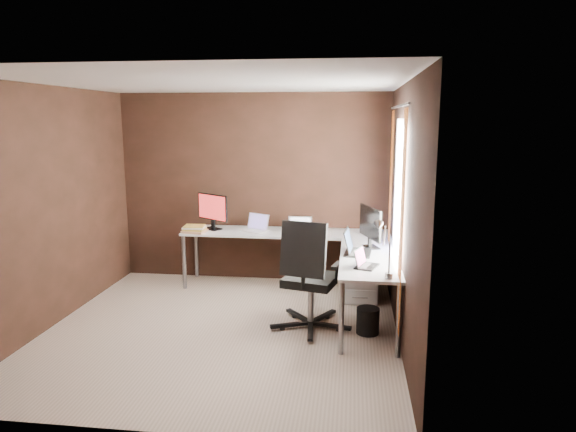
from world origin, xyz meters
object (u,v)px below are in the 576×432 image
Objects in this scene: laptop_silver at (300,229)px; laptop_white at (256,227)px; laptop_black_big at (354,248)px; monitor_left at (213,210)px; desk_lamp at (382,242)px; monitor_right at (370,225)px; book_stack at (195,229)px; office_chair at (309,297)px; laptop_black_small at (364,263)px; drawer_pedestal at (360,274)px; wastebasket at (368,321)px.

laptop_white is at bearing 171.98° from laptop_silver.
monitor_left is at bearing 66.59° from laptop_black_big.
laptop_black_big is 0.80× the size of desk_lamp.
monitor_right is at bearing 74.87° from desk_lamp.
monitor_right reaches higher than laptop_white.
monitor_left is 1.49× the size of book_stack.
monitor_right is (2.02, -0.76, 0.00)m from monitor_left.
office_chair is (1.40, -1.39, -0.65)m from monitor_left.
laptop_white is 1.27× the size of laptop_black_small.
desk_lamp is (0.16, -1.44, 0.76)m from drawer_pedestal.
monitor_left is (-1.93, 0.39, 0.69)m from drawer_pedestal.
drawer_pedestal is 1.47m from laptop_white.
laptop_black_small reaches higher than drawer_pedestal.
desk_lamp is (0.07, -1.07, 0.06)m from monitor_right.
wastebasket is (0.15, -0.42, -0.65)m from laptop_black_big.
laptop_black_big is 0.88m from desk_lamp.
desk_lamp is at bearing -18.22° from office_chair.
laptop_black_small is 0.65m from wastebasket.
desk_lamp reaches higher than office_chair.
monitor_right is at bearing 1.29° from laptop_white.
laptop_white reaches higher than laptop_silver.
monitor_left is 2.12m from laptop_black_big.
laptop_black_small is 1.00× the size of book_stack.
drawer_pedestal is 2.17m from book_stack.
office_chair is at bearing 114.56° from monitor_right.
office_chair reaches higher than book_stack.
laptop_black_big is at bearing -21.56° from book_stack.
book_stack is 2.80m from desk_lamp.
book_stack is at bearing -139.54° from laptop_white.
laptop_black_small is (0.01, -1.15, 0.47)m from drawer_pedestal.
wastebasket is at bearing -61.16° from laptop_silver.
monitor_right is 2.28m from book_stack.
monitor_right is 1.10m from wastebasket.
monitor_left is 1.49× the size of laptop_black_small.
laptop_white is 1.26× the size of book_stack.
monitor_right is 1.10m from office_chair.
drawer_pedestal is 1.63m from desk_lamp.
laptop_black_big reaches higher than laptop_black_small.
wastebasket is at bearing -2.40° from monitor_left.
laptop_black_small reaches higher than wastebasket.
wastebasket is at bearing -16.82° from laptop_white.
laptop_white is 1.25× the size of laptop_silver.
wastebasket is at bearing -10.84° from laptop_black_small.
book_stack is (-2.03, 0.80, -0.01)m from laptop_black_big.
monitor_left is 1.48× the size of laptop_silver.
office_chair is (0.24, -1.29, -0.43)m from laptop_silver.
laptop_silver is at bearing 28.64° from monitor_left.
book_stack is (-2.20, 0.54, -0.22)m from monitor_right.
laptop_black_big is (-0.17, -0.26, -0.21)m from monitor_right.
laptop_silver is 1.35m from book_stack.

